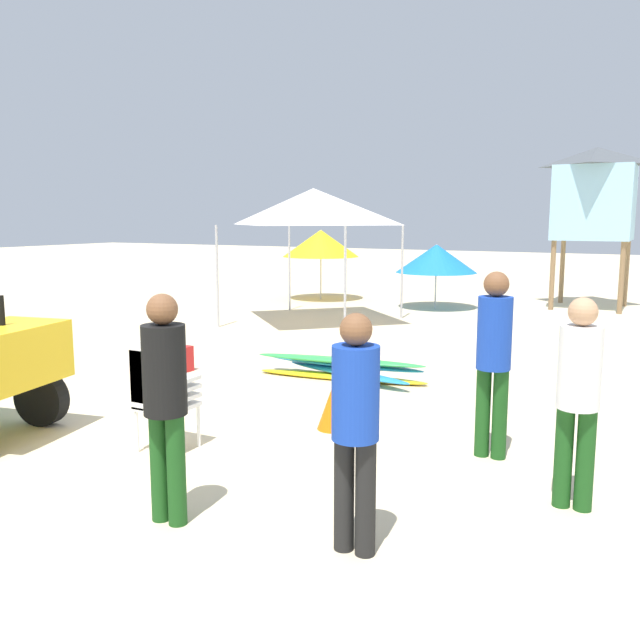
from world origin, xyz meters
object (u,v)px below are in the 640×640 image
Objects in this scene: lifeguard_far_right at (165,393)px; lifeguard_near_right at (355,418)px; lifeguard_tower at (595,193)px; lifeguard_near_center at (494,351)px; beach_umbrella_far at (321,243)px; cooler_box at (171,359)px; popup_canopy at (313,207)px; surfboard_pile at (343,368)px; traffic_cone_near at (333,407)px; beach_umbrella_mid at (436,258)px; stacked_plastic_chairs at (160,387)px; lifeguard_near_left at (578,389)px.

lifeguard_near_right is at bearing 9.50° from lifeguard_far_right.
lifeguard_near_center is at bearing -87.87° from lifeguard_tower.
cooler_box is at bearing -76.29° from beach_umbrella_far.
popup_canopy is 0.75× the size of lifeguard_tower.
surfboard_pile is 5.05× the size of traffic_cone_near.
cooler_box is at bearing -86.01° from popup_canopy.
surfboard_pile is 2.59m from cooler_box.
lifeguard_near_center is 1.07× the size of lifeguard_near_right.
beach_umbrella_mid is at bearing 111.08° from lifeguard_near_center.
beach_umbrella_far reaches higher than stacked_plastic_chairs.
beach_umbrella_far is at bearing 110.71° from stacked_plastic_chairs.
beach_umbrella_mid is at bearing 102.14° from traffic_cone_near.
lifeguard_tower is at bearing 79.61° from stacked_plastic_chairs.
cooler_box is (2.16, -8.84, -1.37)m from beach_umbrella_far.
lifeguard_near_left reaches higher than surfboard_pile.
stacked_plastic_chairs reaches higher than traffic_cone_near.
lifeguard_far_right reaches higher than beach_umbrella_mid.
lifeguard_far_right is 0.86× the size of beach_umbrella_mid.
lifeguard_far_right reaches higher than lifeguard_near_right.
popup_canopy reaches higher than traffic_cone_near.
lifeguard_far_right is 0.58× the size of popup_canopy.
lifeguard_near_left is at bearing -20.52° from cooler_box.
lifeguard_tower reaches higher than beach_umbrella_far.
lifeguard_near_center is 5.33m from cooler_box.
lifeguard_near_center is at bearing -15.25° from cooler_box.
beach_umbrella_far is (-6.80, -1.58, -1.29)m from lifeguard_tower.
surfboard_pile is 3.48m from lifeguard_near_center.
popup_canopy is (-2.58, 7.86, 1.83)m from stacked_plastic_chairs.
surfboard_pile is at bearing -56.97° from popup_canopy.
lifeguard_tower is (5.00, 5.32, 0.36)m from popup_canopy.
lifeguard_far_right is at bearing -80.66° from beach_umbrella_mid.
cooler_box is at bearing 142.19° from lifeguard_near_right.
lifeguard_near_center is at bearing -68.92° from beach_umbrella_mid.
lifeguard_far_right is 12.64m from beach_umbrella_mid.
traffic_cone_near is (2.13, -9.90, -1.00)m from beach_umbrella_mid.
beach_umbrella_mid is (-0.98, 11.33, 0.60)m from stacked_plastic_chairs.
lifeguard_tower reaches higher than traffic_cone_near.
lifeguard_tower reaches higher than popup_canopy.
beach_umbrella_far reaches higher than lifeguard_near_left.
beach_umbrella_mid is (-3.47, 12.23, 0.30)m from lifeguard_near_right.
lifeguard_tower is at bearing 28.51° from beach_umbrella_mid.
lifeguard_near_right is 0.82× the size of beach_umbrella_mid.
lifeguard_far_right is 0.82× the size of beach_umbrella_far.
lifeguard_tower is (-0.44, 11.81, 1.82)m from lifeguard_near_center.
lifeguard_far_right reaches higher than surfboard_pile.
popup_canopy is 7.76m from traffic_cone_near.
popup_canopy is 7.31m from lifeguard_tower.
traffic_cone_near is at bearing 119.93° from lifeguard_near_right.
lifeguard_tower reaches higher than stacked_plastic_chairs.
popup_canopy is at bearing 123.03° from surfboard_pile.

